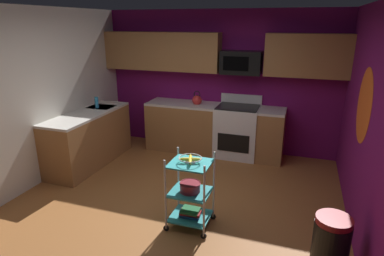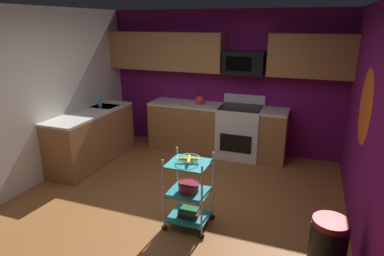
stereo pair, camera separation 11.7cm
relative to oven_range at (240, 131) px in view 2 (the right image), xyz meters
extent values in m
cube|color=#995B2D|center=(-0.45, -2.10, -0.50)|extent=(4.40, 4.80, 0.04)
cube|color=#6B1156|center=(-0.45, 0.33, 0.82)|extent=(4.52, 0.06, 2.60)
cube|color=silver|center=(-2.68, -2.10, 0.82)|extent=(0.06, 4.80, 2.60)
cube|color=#6B1156|center=(1.78, -2.10, 0.82)|extent=(0.06, 4.80, 2.60)
cylinder|color=#E5591E|center=(1.75, -1.51, 0.97)|extent=(0.00, 0.89, 0.89)
cube|color=#9E6B3D|center=(-0.45, 0.00, -0.04)|extent=(2.55, 0.60, 0.88)
cube|color=silver|center=(-0.45, 0.00, 0.42)|extent=(2.55, 0.60, 0.04)
cube|color=#9E6B3D|center=(-2.35, -1.19, -0.04)|extent=(0.60, 1.77, 0.88)
cube|color=silver|center=(-2.35, -1.19, 0.42)|extent=(0.60, 1.77, 0.04)
cube|color=#B7BABC|center=(-2.35, -0.75, 0.36)|extent=(0.44, 0.36, 0.16)
cube|color=white|center=(0.00, 0.00, -0.02)|extent=(0.76, 0.64, 0.92)
cube|color=black|center=(0.00, -0.33, -0.13)|extent=(0.56, 0.01, 0.32)
cube|color=white|center=(0.00, 0.29, 0.53)|extent=(0.76, 0.06, 0.18)
cube|color=black|center=(0.00, 0.00, 0.45)|extent=(0.72, 0.60, 0.02)
cube|color=#9E6B3D|center=(-1.52, 0.13, 1.37)|extent=(2.25, 0.33, 0.70)
cube|color=#9E6B3D|center=(1.08, 0.13, 1.37)|extent=(1.35, 0.33, 0.70)
cube|color=black|center=(0.00, 0.11, 1.22)|extent=(0.70, 0.38, 0.40)
cube|color=black|center=(-0.06, -0.09, 1.22)|extent=(0.44, 0.01, 0.24)
cylinder|color=silver|center=(-0.32, -2.59, 0.00)|extent=(0.02, 0.02, 0.88)
cylinder|color=black|center=(-0.32, -2.59, -0.44)|extent=(0.07, 0.02, 0.07)
cylinder|color=silver|center=(0.15, -2.59, 0.00)|extent=(0.02, 0.02, 0.88)
cylinder|color=black|center=(0.15, -2.59, -0.44)|extent=(0.07, 0.02, 0.07)
cylinder|color=silver|center=(-0.32, -2.17, 0.00)|extent=(0.02, 0.02, 0.88)
cylinder|color=black|center=(-0.32, -2.17, -0.44)|extent=(0.07, 0.02, 0.07)
cylinder|color=silver|center=(0.15, -2.17, 0.00)|extent=(0.02, 0.02, 0.88)
cylinder|color=black|center=(0.15, -2.17, -0.44)|extent=(0.07, 0.02, 0.07)
cube|color=teal|center=(-0.08, -2.38, -0.36)|extent=(0.47, 0.42, 0.02)
cube|color=teal|center=(-0.08, -2.38, -0.03)|extent=(0.47, 0.42, 0.02)
cube|color=teal|center=(-0.08, -2.38, 0.34)|extent=(0.47, 0.42, 0.02)
torus|color=silver|center=(-0.08, -2.38, 0.41)|extent=(0.27, 0.27, 0.01)
cylinder|color=silver|center=(-0.08, -2.38, 0.36)|extent=(0.12, 0.12, 0.02)
ellipsoid|color=yellow|center=(-0.04, -2.36, 0.40)|extent=(0.17, 0.09, 0.04)
ellipsoid|color=yellow|center=(-0.10, -2.33, 0.40)|extent=(0.09, 0.17, 0.04)
ellipsoid|color=yellow|center=(-0.13, -2.39, 0.40)|extent=(0.17, 0.09, 0.04)
ellipsoid|color=yellow|center=(-0.07, -2.43, 0.40)|extent=(0.09, 0.17, 0.04)
cylinder|color=maroon|center=(-0.09, -2.38, 0.04)|extent=(0.24, 0.24, 0.11)
torus|color=maroon|center=(-0.09, -2.38, 0.09)|extent=(0.25, 0.25, 0.01)
cube|color=#1E4C8C|center=(-0.08, -2.38, -0.33)|extent=(0.24, 0.18, 0.03)
cube|color=#B22626|center=(-0.08, -2.38, -0.31)|extent=(0.26, 0.17, 0.03)
cube|color=#26723F|center=(-0.08, -2.38, -0.28)|extent=(0.22, 0.19, 0.03)
sphere|color=red|center=(-0.78, 0.00, 0.51)|extent=(0.18, 0.18, 0.18)
sphere|color=black|center=(-0.78, 0.00, 0.60)|extent=(0.03, 0.03, 0.03)
cone|color=red|center=(-0.70, 0.00, 0.53)|extent=(0.09, 0.04, 0.06)
torus|color=black|center=(-0.78, 0.00, 0.63)|extent=(0.12, 0.01, 0.12)
cylinder|color=#2D8CBF|center=(-2.36, -0.86, 0.54)|extent=(0.06, 0.06, 0.20)
cylinder|color=black|center=(1.45, -2.76, -0.18)|extent=(0.34, 0.34, 0.60)
cylinder|color=maroon|center=(1.45, -2.76, 0.15)|extent=(0.33, 0.33, 0.06)
camera|label=1|loc=(1.05, -5.64, 1.89)|focal=30.60mm
camera|label=2|loc=(1.16, -5.61, 1.89)|focal=30.60mm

